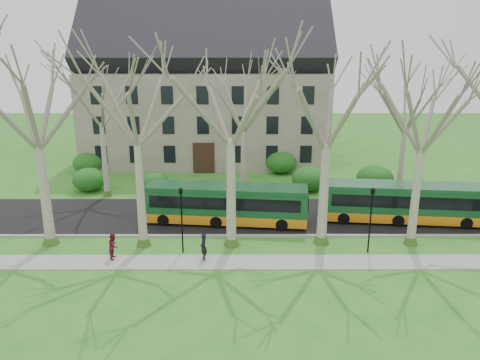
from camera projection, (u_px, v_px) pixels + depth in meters
name	position (u px, v px, depth m)	size (l,w,h in m)	color
ground	(274.00, 246.00, 31.29)	(120.00, 120.00, 0.00)	#2C7621
sidewalk	(277.00, 262.00, 28.88)	(70.00, 2.00, 0.06)	gray
road	(269.00, 216.00, 36.55)	(80.00, 8.00, 0.06)	black
curb	(273.00, 236.00, 32.70)	(80.00, 0.25, 0.14)	#A5A39E
building	(206.00, 89.00, 51.97)	(26.50, 12.20, 16.00)	gray
tree_row_verge	(276.00, 142.00, 29.57)	(49.00, 7.00, 14.00)	gray
tree_row_far	(251.00, 128.00, 40.11)	(33.00, 7.00, 12.00)	gray
lamp_row	(276.00, 215.00, 29.59)	(36.22, 0.22, 4.30)	black
hedges	(215.00, 174.00, 44.41)	(30.60, 8.60, 2.00)	#185017
bus_lead	(226.00, 204.00, 34.74)	(11.91, 2.48, 2.98)	#154926
bus_follow	(404.00, 202.00, 35.01)	(11.97, 2.49, 2.99)	#154926
pedestrian_a	(204.00, 247.00, 28.96)	(0.63, 0.41, 1.72)	black
pedestrian_b	(114.00, 246.00, 29.15)	(0.80, 0.62, 1.65)	maroon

